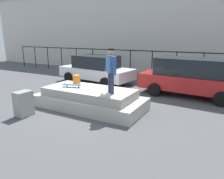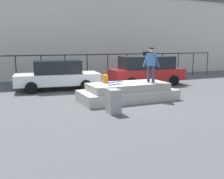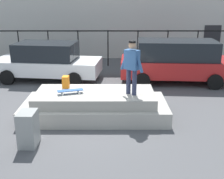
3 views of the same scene
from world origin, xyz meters
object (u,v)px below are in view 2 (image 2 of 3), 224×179
(skateboard, at_px, (115,82))
(car_red_hatchback_mid, at_px, (146,70))
(utility_box, at_px, (113,101))
(skateboarder, at_px, (151,63))
(backpack, at_px, (105,79))
(car_white_sedan_near, at_px, (57,75))

(skateboard, distance_m, car_red_hatchback_mid, 5.76)
(skateboard, relative_size, utility_box, 0.88)
(skateboarder, height_order, backpack, skateboarder)
(skateboarder, xyz_separation_m, backpack, (-2.11, 0.65, -0.75))
(utility_box, bearing_deg, skateboard, 65.25)
(skateboard, relative_size, car_red_hatchback_mid, 0.17)
(backpack, relative_size, utility_box, 0.42)
(car_white_sedan_near, distance_m, car_red_hatchback_mid, 5.77)
(skateboarder, relative_size, car_red_hatchback_mid, 0.33)
(utility_box, bearing_deg, car_red_hatchback_mid, 50.81)
(car_white_sedan_near, relative_size, car_red_hatchback_mid, 1.01)
(car_white_sedan_near, bearing_deg, backpack, -69.42)
(car_red_hatchback_mid, xyz_separation_m, utility_box, (-4.97, -5.78, -0.51))
(car_red_hatchback_mid, bearing_deg, car_white_sedan_near, 176.24)
(skateboarder, relative_size, skateboard, 2.01)
(skateboarder, distance_m, utility_box, 3.48)
(skateboard, relative_size, backpack, 2.09)
(car_white_sedan_near, height_order, utility_box, car_white_sedan_near)
(skateboard, height_order, car_red_hatchback_mid, car_red_hatchback_mid)
(skateboard, height_order, utility_box, skateboard)
(car_white_sedan_near, xyz_separation_m, car_red_hatchback_mid, (5.76, -0.38, 0.11))
(backpack, bearing_deg, skateboard, -158.09)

